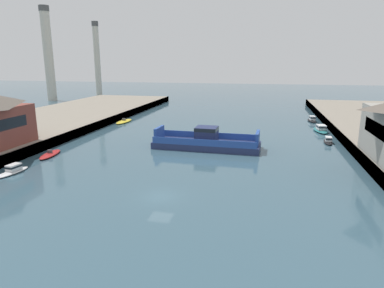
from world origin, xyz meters
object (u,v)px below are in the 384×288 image
object	(u,v)px
moored_boat_near_right	(124,121)
smokestack_distant_b	(97,57)
smokestack_distant_a	(48,52)
moored_boat_mid_left	(50,154)
moored_boat_mid_right	(321,129)
moored_boat_far_left	(13,170)
chain_ferry	(206,142)
moored_boat_far_right	(312,119)
moored_boat_near_left	(328,141)

from	to	relation	value
moored_boat_near_right	smokestack_distant_b	xyz separation A→B (m)	(-36.85, 59.30, 16.18)
moored_boat_near_right	smokestack_distant_a	bearing A→B (deg)	139.55
moored_boat_mid_left	moored_boat_mid_right	distance (m)	53.48
smokestack_distant_b	moored_boat_far_left	bearing A→B (deg)	-69.02
smokestack_distant_a	moored_boat_near_right	bearing A→B (deg)	-40.45
chain_ferry	smokestack_distant_b	distance (m)	101.94
moored_boat_far_right	smokestack_distant_a	world-z (taller)	smokestack_distant_a
moored_boat_near_right	moored_boat_mid_left	world-z (taller)	moored_boat_near_right
moored_boat_near_right	smokestack_distant_b	size ratio (longest dim) A/B	0.24
chain_ferry	moored_boat_near_left	world-z (taller)	chain_ferry
moored_boat_mid_left	smokestack_distant_a	bearing A→B (deg)	123.75
moored_boat_far_left	moored_boat_far_right	size ratio (longest dim) A/B	0.98
smokestack_distant_a	moored_boat_far_left	bearing A→B (deg)	-59.08
moored_boat_mid_right	moored_boat_mid_left	bearing A→B (deg)	-147.20
moored_boat_near_right	moored_boat_far_right	xyz separation A→B (m)	(45.46, 10.79, 0.30)
chain_ferry	moored_boat_far_right	xyz separation A→B (m)	(21.23, 31.67, -0.58)
moored_boat_mid_left	smokestack_distant_b	size ratio (longest dim) A/B	0.20
moored_boat_mid_right	moored_boat_far_left	distance (m)	58.42
moored_boat_near_right	moored_boat_mid_left	bearing A→B (deg)	-88.67
smokestack_distant_b	chain_ferry	bearing A→B (deg)	-52.70
moored_boat_far_right	moored_boat_mid_right	bearing A→B (deg)	-89.03
moored_boat_far_left	smokestack_distant_b	size ratio (longest dim) A/B	0.18
moored_boat_near_left	moored_boat_far_right	distance (m)	23.25
chain_ferry	moored_boat_far_right	bearing A→B (deg)	56.16
moored_boat_far_left	moored_boat_far_right	bearing A→B (deg)	48.70
moored_boat_mid_left	moored_boat_far_right	bearing A→B (deg)	42.98
moored_boat_mid_left	moored_boat_far_left	world-z (taller)	moored_boat_far_left
chain_ferry	moored_boat_mid_right	distance (m)	28.62
moored_boat_far_right	smokestack_distant_b	distance (m)	96.85
moored_boat_far_left	smokestack_distant_a	world-z (taller)	smokestack_distant_a
moored_boat_near_left	moored_boat_mid_right	bearing A→B (deg)	88.96
chain_ferry	smokestack_distant_a	distance (m)	94.43
moored_boat_mid_left	moored_boat_far_right	xyz separation A→B (m)	(44.74, 41.69, 0.30)
moored_boat_mid_left	moored_boat_far_right	distance (m)	61.16
moored_boat_far_left	smokestack_distant_b	world-z (taller)	smokestack_distant_b
moored_boat_near_left	moored_boat_mid_left	world-z (taller)	moored_boat_near_left
moored_boat_far_left	smokestack_distant_a	bearing A→B (deg)	120.92
moored_boat_near_left	smokestack_distant_b	world-z (taller)	smokestack_distant_b
moored_boat_far_left	moored_boat_near_right	bearing A→B (deg)	91.59
moored_boat_mid_right	moored_boat_far_left	world-z (taller)	moored_boat_mid_right
moored_boat_near_right	smokestack_distant_a	xyz separation A→B (m)	(-46.34, 39.51, 17.96)
moored_boat_mid_left	moored_boat_near_left	bearing A→B (deg)	22.39
moored_boat_mid_left	moored_boat_mid_right	size ratio (longest dim) A/B	0.89
moored_boat_near_left	smokestack_distant_b	size ratio (longest dim) A/B	0.16
moored_boat_near_left	moored_boat_near_right	bearing A→B (deg)	164.68
chain_ferry	moored_boat_near_right	bearing A→B (deg)	139.25
chain_ferry	moored_boat_near_left	distance (m)	22.87
moored_boat_near_right	moored_boat_mid_right	world-z (taller)	moored_boat_mid_right
moored_boat_near_left	smokestack_distant_b	xyz separation A→B (m)	(-82.33, 71.76, 15.98)
moored_boat_near_right	moored_boat_mid_right	bearing A→B (deg)	-2.42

